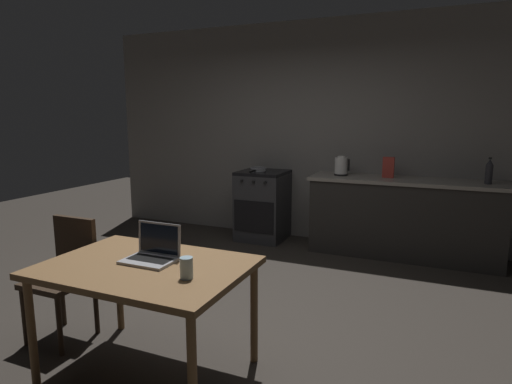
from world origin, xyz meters
TOP-DOWN VIEW (x-y plane):
  - ground_plane at (0.00, 0.00)m, footprint 12.00×12.00m
  - back_wall at (0.30, 2.48)m, footprint 6.40×0.10m
  - kitchen_counter at (1.30, 2.13)m, footprint 2.16×0.64m
  - stove_oven at (-0.47, 2.12)m, footprint 0.60×0.62m
  - dining_table at (0.03, -0.99)m, footprint 1.25×0.89m
  - chair at (-0.82, -0.82)m, footprint 0.40×0.40m
  - laptop at (0.03, -0.91)m, footprint 0.32×0.24m
  - electric_kettle at (0.55, 2.13)m, footprint 0.18×0.16m
  - bottle at (2.13, 2.08)m, footprint 0.07×0.07m
  - frying_pan at (-0.53, 2.09)m, footprint 0.22×0.39m
  - drinking_glass at (0.39, -1.08)m, footprint 0.07×0.07m
  - cereal_box at (1.10, 2.15)m, footprint 0.13×0.05m

SIDE VIEW (x-z plane):
  - ground_plane at x=0.00m, z-range 0.00..0.00m
  - stove_oven at x=-0.47m, z-range 0.00..0.91m
  - kitchen_counter at x=1.30m, z-range 0.00..0.91m
  - chair at x=-0.82m, z-range 0.07..0.95m
  - dining_table at x=0.03m, z-range 0.29..1.02m
  - laptop at x=0.03m, z-range 0.66..0.89m
  - drinking_glass at x=0.39m, z-range 0.73..0.85m
  - frying_pan at x=-0.53m, z-range 0.91..0.96m
  - electric_kettle at x=0.55m, z-range 0.91..1.14m
  - cereal_box at x=1.10m, z-range 0.91..1.15m
  - bottle at x=2.13m, z-range 0.91..1.19m
  - back_wall at x=0.30m, z-range 0.00..2.82m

